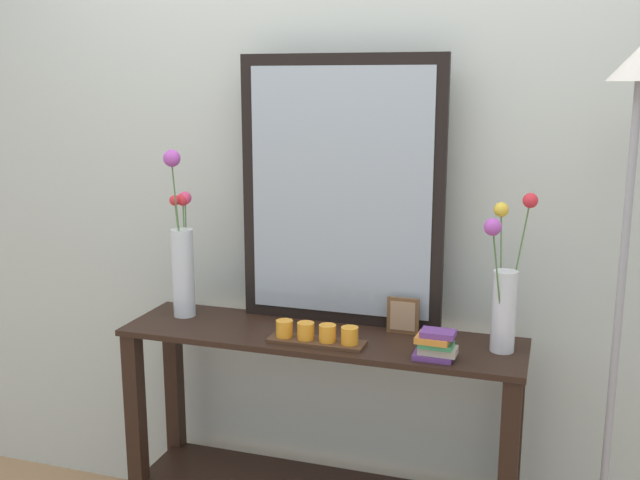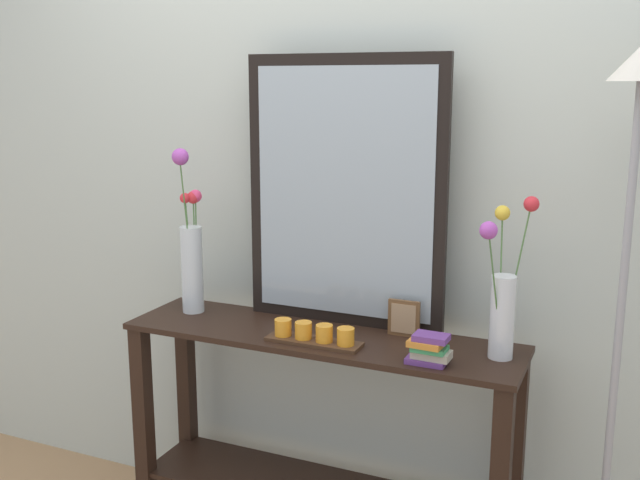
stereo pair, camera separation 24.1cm
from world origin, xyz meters
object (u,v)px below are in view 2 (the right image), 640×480
console_table (320,424)px  tall_vase_left (191,253)px  candle_tray (314,335)px  floor_lamp (626,257)px  mirror_leaning (345,193)px  book_stack (429,349)px  vase_right (503,298)px  picture_frame_small (404,318)px

console_table → tall_vase_left: size_ratio=2.25×
candle_tray → floor_lamp: 0.97m
mirror_leaning → candle_tray: mirror_leaning is taller
mirror_leaning → book_stack: mirror_leaning is taller
vase_right → candle_tray: 0.61m
candle_tray → floor_lamp: floor_lamp is taller
tall_vase_left → floor_lamp: floor_lamp is taller
console_table → candle_tray: (0.02, -0.09, 0.35)m
picture_frame_small → floor_lamp: bearing=-7.3°
console_table → mirror_leaning: size_ratio=1.47×
mirror_leaning → vase_right: 0.64m
tall_vase_left → picture_frame_small: size_ratio=4.91×
console_table → floor_lamp: (0.93, 0.01, 0.68)m
console_table → floor_lamp: bearing=0.8°
mirror_leaning → picture_frame_small: (0.24, -0.05, -0.40)m
console_table → book_stack: 0.56m
mirror_leaning → book_stack: bearing=-33.9°
console_table → mirror_leaning: (0.03, 0.15, 0.79)m
tall_vase_left → candle_tray: 0.60m
book_stack → console_table: bearing=165.0°
tall_vase_left → vase_right: bearing=-0.7°
book_stack → floor_lamp: 0.62m
candle_tray → floor_lamp: bearing=6.3°
mirror_leaning → vase_right: bearing=-11.5°
candle_tray → tall_vase_left: bearing=166.3°
book_stack → candle_tray: bearing=177.0°
candle_tray → picture_frame_small: 0.31m
console_table → vase_right: bearing=3.0°
mirror_leaning → candle_tray: size_ratio=2.91×
console_table → picture_frame_small: bearing=20.5°
tall_vase_left → floor_lamp: size_ratio=0.34×
picture_frame_small → book_stack: 0.25m
mirror_leaning → tall_vase_left: bearing=-169.8°
tall_vase_left → console_table: bearing=-4.9°
console_table → picture_frame_small: size_ratio=11.02×
console_table → picture_frame_small: picture_frame_small is taller
tall_vase_left → floor_lamp: (1.46, -0.03, 0.13)m
console_table → mirror_leaning: mirror_leaning is taller
mirror_leaning → picture_frame_small: bearing=-11.7°
mirror_leaning → tall_vase_left: (-0.56, -0.10, -0.24)m
vase_right → book_stack: 0.27m
vase_right → book_stack: vase_right is taller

